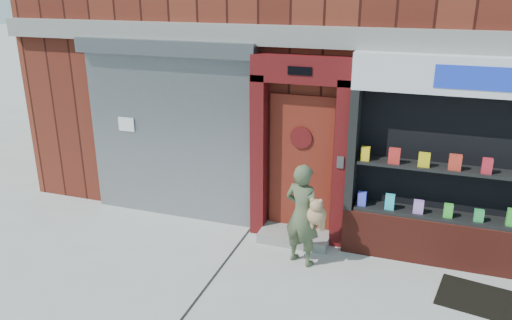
% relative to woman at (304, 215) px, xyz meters
% --- Properties ---
extents(ground, '(80.00, 80.00, 0.00)m').
position_rel_woman_xyz_m(ground, '(0.48, -1.11, -0.77)').
color(ground, '#9E9E99').
rests_on(ground, ground).
extents(shutter_bay, '(3.10, 0.30, 3.04)m').
position_rel_woman_xyz_m(shutter_bay, '(-2.52, 0.82, 0.95)').
color(shutter_bay, gray).
rests_on(shutter_bay, ground).
extents(red_door_bay, '(1.52, 0.58, 2.90)m').
position_rel_woman_xyz_m(red_door_bay, '(-0.27, 0.75, 0.69)').
color(red_door_bay, '#4B0C0E').
rests_on(red_door_bay, ground).
extents(pharmacy_bay, '(3.50, 0.41, 3.00)m').
position_rel_woman_xyz_m(pharmacy_bay, '(2.23, 0.70, 0.60)').
color(pharmacy_bay, maroon).
rests_on(pharmacy_bay, ground).
extents(woman, '(0.68, 0.53, 1.53)m').
position_rel_woman_xyz_m(woman, '(0.00, 0.00, 0.00)').
color(woman, '#495639').
rests_on(woman, ground).
extents(doormat, '(1.21, 0.94, 0.03)m').
position_rel_woman_xyz_m(doormat, '(2.44, -0.17, -0.76)').
color(doormat, black).
rests_on(doormat, ground).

